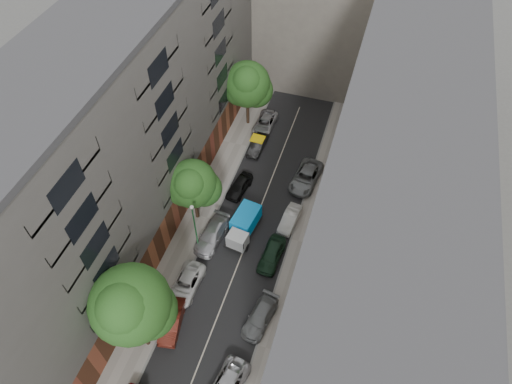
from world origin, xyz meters
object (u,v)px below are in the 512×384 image
at_px(car_left_5, 258,145).
at_px(pedestrian, 334,175).
at_px(car_right_4, 306,177).
at_px(tree_mid, 193,186).
at_px(car_left_4, 239,186).
at_px(lamp_post, 194,223).
at_px(car_right_3, 290,219).
at_px(car_right_1, 260,317).
at_px(tree_near, 132,307).
at_px(tarp_truck, 244,226).
at_px(car_left_6, 265,123).
at_px(car_left_2, 186,284).
at_px(car_left_1, 172,321).
at_px(tree_far, 248,86).
at_px(car_right_2, 272,254).
at_px(car_left_3, 212,235).

bearing_deg(car_left_5, pedestrian, -10.73).
height_order(car_right_4, tree_mid, tree_mid).
xyz_separation_m(car_left_4, car_left_5, (0.00, 6.48, -0.02)).
bearing_deg(tree_mid, lamp_post, -67.23).
relative_size(car_right_3, tree_mid, 0.52).
bearing_deg(car_right_1, tree_near, -139.76).
bearing_deg(tree_near, car_left_5, 86.04).
height_order(car_left_5, car_right_1, car_right_1).
xyz_separation_m(tarp_truck, car_right_4, (4.20, 8.40, -0.49)).
relative_size(car_left_6, car_right_1, 1.05).
bearing_deg(car_left_4, car_left_2, -83.96).
distance_m(car_left_2, lamp_post, 5.49).
distance_m(car_left_6, car_right_3, 14.39).
bearing_deg(car_right_1, car_left_4, 125.24).
relative_size(car_right_3, car_right_4, 0.72).
bearing_deg(car_left_5, tree_near, -91.29).
distance_m(car_left_5, car_right_3, 10.94).
relative_size(car_left_1, tree_mid, 0.58).
xyz_separation_m(tarp_truck, car_left_4, (-2.20, 5.12, -0.56)).
xyz_separation_m(tree_mid, tree_far, (0.41, 15.08, 0.59)).
height_order(tarp_truck, tree_near, tree_near).
relative_size(car_left_4, car_right_2, 0.91).
xyz_separation_m(car_right_1, tree_near, (-8.10, -4.81, 6.26)).
height_order(tarp_truck, pedestrian, tarp_truck).
xyz_separation_m(car_left_4, pedestrian, (9.20, 4.29, 0.26)).
distance_m(car_left_2, car_right_3, 12.00).
relative_size(car_left_1, car_right_1, 0.95).
bearing_deg(car_left_2, car_left_4, 88.02).
relative_size(tree_far, pedestrian, 5.28).
bearing_deg(car_right_2, tree_near, -119.93).
distance_m(tree_far, pedestrian, 13.85).
height_order(tarp_truck, car_right_2, tarp_truck).
height_order(car_right_4, lamp_post, lamp_post).
xyz_separation_m(tree_mid, lamp_post, (1.38, -3.28, -0.97)).
distance_m(car_left_5, car_left_6, 3.84).
height_order(car_right_3, tree_far, tree_far).
height_order(car_left_5, tree_near, tree_near).
xyz_separation_m(car_left_5, car_right_4, (6.40, -3.20, 0.10)).
xyz_separation_m(car_left_5, pedestrian, (9.20, -2.19, 0.29)).
distance_m(car_right_2, tree_far, 19.77).
height_order(car_left_2, car_left_5, car_left_2).
bearing_deg(car_left_6, pedestrian, -30.49).
relative_size(car_right_1, lamp_post, 0.71).
relative_size(car_left_5, car_right_3, 1.01).
bearing_deg(tree_far, car_left_1, -86.04).
bearing_deg(car_left_3, car_right_4, 60.73).
distance_m(car_right_1, car_right_3, 10.77).
distance_m(tarp_truck, car_right_4, 9.40).
height_order(tarp_truck, car_left_3, tarp_truck).
relative_size(tree_far, lamp_post, 1.32).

